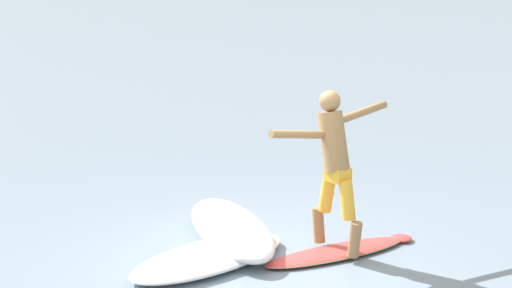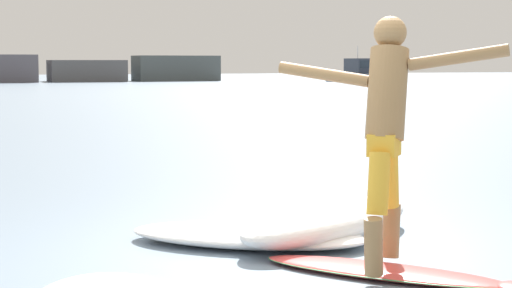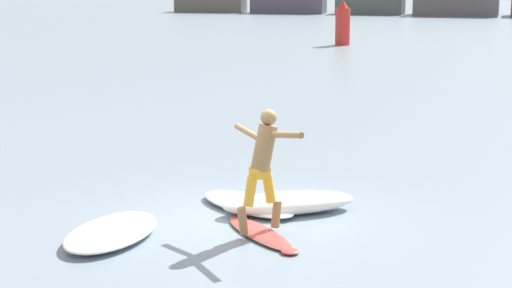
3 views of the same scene
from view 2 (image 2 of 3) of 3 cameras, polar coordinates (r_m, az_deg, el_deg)
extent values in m
plane|color=#778CA1|center=(6.81, 2.14, -7.70)|extent=(200.00, 200.00, 0.00)
cube|color=#535355|center=(68.90, -11.24, 4.81)|extent=(5.82, 4.68, 1.68)
cube|color=#4B5253|center=(70.33, -5.36, 5.05)|extent=(6.90, 3.38, 2.05)
ellipsoid|color=#DD4946|center=(6.36, 8.42, -8.36)|extent=(1.59, 1.69, 0.07)
ellipsoid|color=#339E56|center=(6.36, 8.42, -8.36)|extent=(1.61, 1.71, 0.03)
cone|color=black|center=(6.67, 2.19, -8.53)|extent=(0.07, 0.07, 0.14)
cone|color=black|center=(6.50, 2.72, -8.90)|extent=(0.07, 0.07, 0.14)
cone|color=black|center=(6.73, 3.68, -8.41)|extent=(0.07, 0.07, 0.14)
cylinder|color=#997448|center=(6.60, 9.00, -5.73)|extent=(0.21, 0.22, 0.42)
cylinder|color=gold|center=(6.40, 8.82, -2.23)|extent=(0.26, 0.27, 0.46)
cylinder|color=#997448|center=(6.02, 7.84, -6.81)|extent=(0.21, 0.22, 0.42)
cylinder|color=gold|center=(6.07, 8.17, -2.63)|extent=(0.26, 0.27, 0.46)
cube|color=gold|center=(6.20, 8.54, -0.05)|extent=(0.32, 0.33, 0.16)
cylinder|color=#997448|center=(6.25, 8.73, 3.33)|extent=(0.49, 0.51, 0.71)
sphere|color=#997448|center=(6.33, 8.94, 7.35)|extent=(0.24, 0.24, 0.24)
cylinder|color=#997448|center=(6.42, 4.55, 4.66)|extent=(0.59, 0.54, 0.21)
cylinder|color=#997448|center=(6.22, 13.31, 5.63)|extent=(0.60, 0.52, 0.20)
cube|color=#2D4C74|center=(65.29, 6.62, 4.40)|extent=(2.03, 6.54, 0.67)
cone|color=#2D4C74|center=(62.17, 8.36, 4.33)|extent=(0.76, 1.18, 0.67)
cube|color=black|center=(65.28, 6.62, 4.65)|extent=(2.07, 6.48, 0.08)
cube|color=#313845|center=(64.98, 6.79, 5.19)|extent=(1.31, 2.28, 1.13)
cube|color=#232D38|center=(64.04, 7.30, 5.30)|extent=(0.91, 0.10, 0.57)
cylinder|color=silver|center=(64.99, 6.80, 6.09)|extent=(0.06, 0.06, 0.90)
cube|color=black|center=(68.18, 5.17, 4.49)|extent=(0.38, 0.31, 0.52)
ellipsoid|color=white|center=(7.33, -0.56, -6.09)|extent=(2.20, 1.89, 0.16)
ellipsoid|color=white|center=(7.50, 4.84, -5.14)|extent=(2.30, 1.81, 0.34)
camera|label=1|loc=(7.84, -76.28, 16.22)|focal=60.00mm
camera|label=3|loc=(9.10, 117.28, 12.41)|focal=60.00mm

